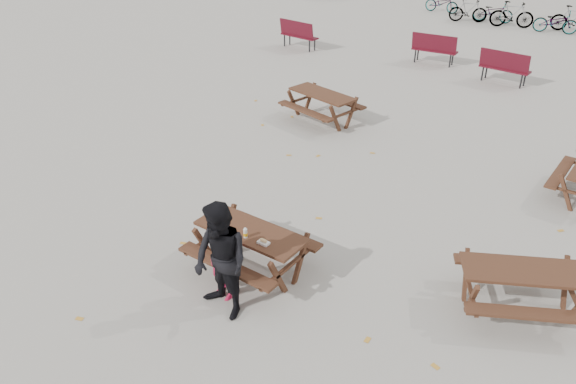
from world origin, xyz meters
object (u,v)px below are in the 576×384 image
Objects in this scene: child at (222,263)px; adult at (221,262)px; picnic_table_north at (322,107)px; soda_bottle at (245,233)px; picnic_table_east at (520,290)px; main_picnic_table at (251,240)px; food_tray at (263,243)px.

child is 0.47m from adult.
picnic_table_north is at bearing 115.58° from child.
child is at bearing -57.63° from picnic_table_north.
picnic_table_east is at bearing 25.07° from soda_bottle.
soda_bottle is (0.06, -0.20, 0.26)m from main_picnic_table.
child is at bearing -85.81° from main_picnic_table.
food_tray is 1.06× the size of soda_bottle.
child is 0.69× the size of picnic_table_north.
picnic_table_north is at bearing 112.73° from main_picnic_table.
adult is at bearing -43.79° from child.
picnic_table_east is at bearing -23.80° from picnic_table_north.
main_picnic_table is 1.01× the size of picnic_table_north.
food_tray is 0.85m from adult.
food_tray is at bearing -24.02° from main_picnic_table.
child is 7.18m from picnic_table_north.
soda_bottle is at bearing 93.87° from child.
adult is at bearing -96.44° from food_tray.
adult is (0.30, -1.01, 0.32)m from main_picnic_table.
child is at bearing -120.65° from food_tray.
adult is 1.05× the size of picnic_table_east.
main_picnic_table reaches higher than picnic_table_east.
picnic_table_north is at bearing 116.32° from picnic_table_east.
adult reaches higher than picnic_table_north.
main_picnic_table is 0.74m from child.
soda_bottle reaches higher than picnic_table_east.
soda_bottle is at bearing -55.92° from picnic_table_north.
child is (0.05, -0.74, 0.03)m from main_picnic_table.
child is 4.35m from picnic_table_east.
main_picnic_table is 6.47m from picnic_table_north.
main_picnic_table is at bearing 98.93° from child.
child reaches higher than picnic_table_east.
child reaches higher than main_picnic_table.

